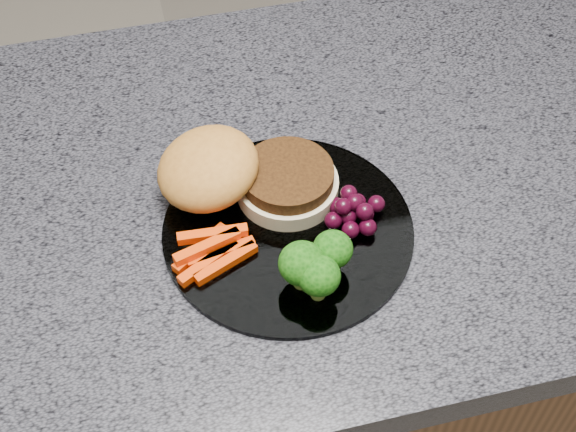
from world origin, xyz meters
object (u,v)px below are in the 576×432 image
at_px(island_cabinet, 269,380).
at_px(burger, 237,176).
at_px(grape_bunch, 354,211).
at_px(plate, 288,230).

distance_m(island_cabinet, burger, 0.50).
distance_m(burger, grape_bunch, 0.13).
height_order(plate, burger, burger).
bearing_deg(plate, burger, 123.78).
distance_m(plate, grape_bunch, 0.07).
bearing_deg(plate, grape_bunch, -4.09).
relative_size(island_cabinet, burger, 6.35).
bearing_deg(grape_bunch, burger, 148.99).
xyz_separation_m(plate, burger, (-0.04, 0.06, 0.03)).
bearing_deg(island_cabinet, burger, -149.77).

